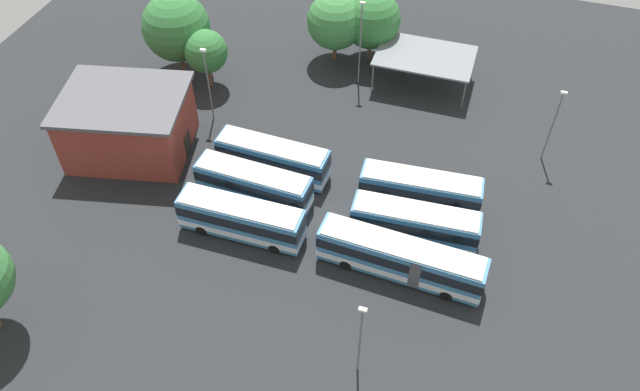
# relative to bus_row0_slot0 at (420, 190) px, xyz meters

# --- Properties ---
(ground_plane) EXTENTS (91.36, 91.36, 0.00)m
(ground_plane) POSITION_rel_bus_row0_slot0_xyz_m (6.82, 3.92, -1.88)
(ground_plane) COLOR black
(bus_row0_slot0) EXTENTS (10.76, 3.30, 3.56)m
(bus_row0_slot0) POSITION_rel_bus_row0_slot0_xyz_m (0.00, 0.00, 0.00)
(bus_row0_slot0) COLOR teal
(bus_row0_slot0) RESTS_ON ground_plane
(bus_row0_slot1) EXTENTS (10.81, 3.18, 3.56)m
(bus_row0_slot1) POSITION_rel_bus_row0_slot0_xyz_m (-0.35, 3.98, 0.00)
(bus_row0_slot1) COLOR teal
(bus_row0_slot1) RESTS_ON ground_plane
(bus_row0_slot2) EXTENTS (13.69, 3.39, 3.56)m
(bus_row0_slot2) POSITION_rel_bus_row0_slot0_xyz_m (-0.07, 7.90, 0.00)
(bus_row0_slot2) COLOR teal
(bus_row0_slot2) RESTS_ON ground_plane
(bus_row1_slot0) EXTENTS (10.70, 3.05, 3.56)m
(bus_row1_slot0) POSITION_rel_bus_row0_slot0_xyz_m (13.84, 0.09, -0.00)
(bus_row1_slot0) COLOR teal
(bus_row1_slot0) RESTS_ON ground_plane
(bus_row1_slot1) EXTENTS (10.64, 3.13, 3.56)m
(bus_row1_slot1) POSITION_rel_bus_row0_slot0_xyz_m (14.26, 3.80, -0.00)
(bus_row1_slot1) COLOR teal
(bus_row1_slot1) RESTS_ON ground_plane
(bus_row1_slot2) EXTENTS (10.88, 2.68, 3.56)m
(bus_row1_slot2) POSITION_rel_bus_row0_slot0_xyz_m (13.77, 7.87, 0.00)
(bus_row1_slot2) COLOR teal
(bus_row1_slot2) RESTS_ON ground_plane
(depot_building) EXTENTS (13.24, 11.50, 6.27)m
(depot_building) POSITION_rel_bus_row0_slot0_xyz_m (28.11, 1.02, 1.27)
(depot_building) COLOR maroon
(depot_building) RESTS_ON ground_plane
(maintenance_shelter) EXTENTS (10.35, 6.80, 3.56)m
(maintenance_shelter) POSITION_rel_bus_row0_slot0_xyz_m (3.31, -18.15, 1.52)
(maintenance_shelter) COLOR slate
(maintenance_shelter) RESTS_ON ground_plane
(lamp_post_far_corner) EXTENTS (0.56, 0.28, 7.91)m
(lamp_post_far_corner) POSITION_rel_bus_row0_slot0_xyz_m (0.90, 17.29, 2.49)
(lamp_post_far_corner) COLOR slate
(lamp_post_far_corner) RESTS_ON ground_plane
(lamp_post_near_entrance) EXTENTS (0.56, 0.28, 9.74)m
(lamp_post_near_entrance) POSITION_rel_bus_row0_slot0_xyz_m (9.97, -16.08, 3.41)
(lamp_post_near_entrance) COLOR slate
(lamp_post_near_entrance) RESTS_ON ground_plane
(lamp_post_by_building) EXTENTS (0.56, 0.28, 8.01)m
(lamp_post_by_building) POSITION_rel_bus_row0_slot0_xyz_m (-10.18, -9.66, 2.54)
(lamp_post_by_building) COLOR slate
(lamp_post_by_building) RESTS_ON ground_plane
(lamp_post_mid_lot) EXTENTS (0.56, 0.28, 8.34)m
(lamp_post_mid_lot) POSITION_rel_bus_row0_slot0_xyz_m (22.64, -5.61, 2.70)
(lamp_post_mid_lot) COLOR slate
(lamp_post_mid_lot) RESTS_ON ground_plane
(tree_northeast) EXTENTS (6.29, 6.29, 8.07)m
(tree_northeast) POSITION_rel_bus_row0_slot0_xyz_m (13.73, -19.54, 3.04)
(tree_northeast) COLOR brown
(tree_northeast) RESTS_ON ground_plane
(tree_north_edge) EXTENTS (6.46, 6.46, 8.18)m
(tree_north_edge) POSITION_rel_bus_row0_slot0_xyz_m (10.03, -21.03, 3.06)
(tree_north_edge) COLOR brown
(tree_north_edge) RESTS_ON ground_plane
(tree_south_edge) EXTENTS (7.31, 7.31, 9.11)m
(tree_south_edge) POSITION_rel_bus_row0_slot0_xyz_m (29.31, -12.35, 3.57)
(tree_south_edge) COLOR brown
(tree_south_edge) RESTS_ON ground_plane
(tree_northwest) EXTENTS (4.58, 4.58, 6.63)m
(tree_northwest) POSITION_rel_bus_row0_slot0_xyz_m (25.25, -10.67, 2.44)
(tree_northwest) COLOR brown
(tree_northwest) RESTS_ON ground_plane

